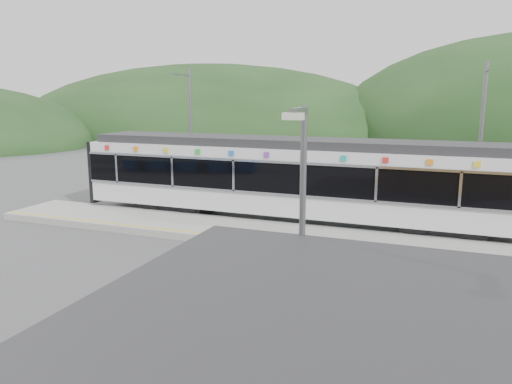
% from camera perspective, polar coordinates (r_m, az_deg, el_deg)
% --- Properties ---
extents(ground, '(120.00, 120.00, 0.00)m').
position_cam_1_polar(ground, '(16.82, -0.08, -8.47)').
color(ground, '#4C4C4F').
rests_on(ground, ground).
extents(hills, '(146.00, 149.00, 26.00)m').
position_cam_1_polar(hills, '(20.84, 21.66, -5.39)').
color(hills, '#1E3D19').
rests_on(hills, ground).
extents(platform, '(26.00, 3.20, 0.30)m').
position_cam_1_polar(platform, '(19.73, 3.41, -5.05)').
color(platform, '#9E9E99').
rests_on(platform, ground).
extents(yellow_line, '(26.00, 0.10, 0.01)m').
position_cam_1_polar(yellow_line, '(18.51, 2.17, -5.64)').
color(yellow_line, yellow).
rests_on(yellow_line, platform).
extents(train, '(20.44, 3.01, 3.74)m').
position_cam_1_polar(train, '(21.90, 5.05, 1.67)').
color(train, black).
rests_on(train, ground).
extents(catenary_mast_west, '(0.18, 1.80, 7.00)m').
position_cam_1_polar(catenary_mast_west, '(26.66, -7.51, 6.73)').
color(catenary_mast_west, slate).
rests_on(catenary_mast_west, ground).
extents(catenary_mast_east, '(0.18, 1.80, 7.00)m').
position_cam_1_polar(catenary_mast_east, '(23.45, 24.27, 5.27)').
color(catenary_mast_east, slate).
rests_on(catenary_mast_east, ground).
extents(lamp_post, '(0.36, 0.97, 5.43)m').
position_cam_1_polar(lamp_post, '(9.40, 5.12, -3.56)').
color(lamp_post, slate).
rests_on(lamp_post, ground).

